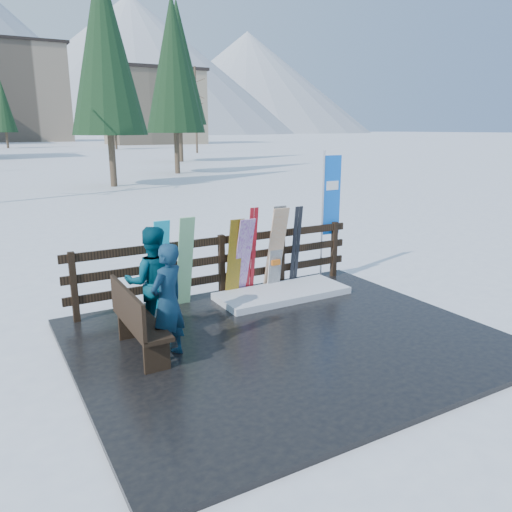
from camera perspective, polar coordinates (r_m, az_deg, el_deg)
ground at (r=7.59m, az=3.50°, el=-9.77°), size 700.00×700.00×0.00m
deck at (r=7.57m, az=3.50°, el=-9.49°), size 6.00×5.00×0.08m
fence at (r=9.15m, az=-3.95°, el=-0.60°), size 5.60×0.10×1.15m
snow_patch at (r=9.27m, az=3.03°, el=-4.27°), size 2.44×1.00×0.12m
bench at (r=6.99m, az=-13.55°, el=-7.05°), size 0.41×1.50×0.97m
snowboard_0 at (r=8.48m, az=-10.83°, el=-1.12°), size 0.27×0.35×1.58m
snowboard_1 at (r=8.61m, az=-8.11°, el=-0.68°), size 0.27×0.39×1.61m
snowboard_2 at (r=9.01m, az=-2.48°, el=-0.29°), size 0.27×0.30×1.48m
snowboard_3 at (r=9.08m, az=-1.51°, el=-0.16°), size 0.29×0.44×1.48m
snowboard_4 at (r=9.41m, az=2.34°, el=0.87°), size 0.27×0.23×1.64m
snowboard_5 at (r=9.41m, az=2.29°, el=0.78°), size 0.33×0.42×1.62m
ski_pair_a at (r=9.23m, az=-0.50°, el=0.60°), size 0.17×0.24×1.64m
ski_pair_b at (r=9.74m, az=4.57°, el=1.13°), size 0.17×0.20×1.59m
rental_flag at (r=10.29m, az=8.40°, el=6.33°), size 0.45×0.04×2.60m
person_front at (r=6.74m, az=-10.06°, el=-5.16°), size 0.69×0.62×1.59m
person_back at (r=7.49m, az=-11.74°, el=-2.92°), size 0.94×0.81×1.66m
trees at (r=54.37m, az=-22.66°, el=16.26°), size 42.02×68.93×13.70m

